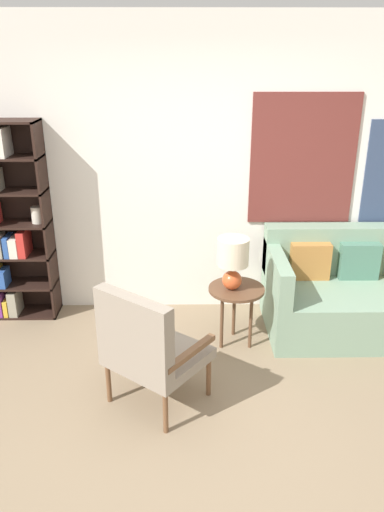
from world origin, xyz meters
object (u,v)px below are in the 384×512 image
armchair (146,345)px  couch (360,293)px  table_lamp (233,258)px  side_table (236,295)px

armchair → couch: 2.17m
armchair → table_lamp: (0.65, 0.82, 0.30)m
table_lamp → armchair: bearing=-128.6°
armchair → couch: size_ratio=0.55×
table_lamp → side_table: bearing=20.7°
side_table → couch: bearing=13.7°
side_table → table_lamp: table_lamp is taller
table_lamp → couch: bearing=13.9°
side_table → armchair: bearing=-129.9°
couch → table_lamp: (-1.20, -0.30, 0.48)m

